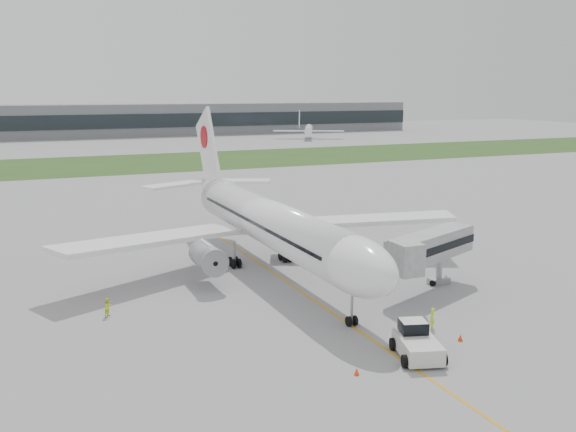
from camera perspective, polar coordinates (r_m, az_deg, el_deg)
name	(u,v)px	position (r m, az deg, el deg)	size (l,w,h in m)	color
ground	(284,280)	(69.53, -0.38, -5.70)	(600.00, 600.00, 0.00)	gray
apron_markings	(303,293)	(65.18, 1.36, -6.86)	(70.00, 70.00, 0.04)	orange
grass_strip	(113,164)	(184.18, -15.27, 4.48)	(600.00, 50.00, 0.02)	#28471A
terminal_building	(73,121)	(292.54, -18.56, 8.00)	(320.00, 22.30, 14.00)	gray
airliner	(267,220)	(72.52, -1.90, -0.38)	(48.13, 53.95, 17.88)	white
pushback_tug	(416,341)	(51.14, 11.34, -10.88)	(4.43, 5.50, 2.51)	silver
jet_bridge	(427,248)	(65.62, 12.28, -2.82)	(12.88, 8.42, 6.22)	#B3B3B6
safety_cone_left	(357,372)	(47.61, 6.12, -13.58)	(0.41, 0.41, 0.56)	#E43E0C
safety_cone_right	(460,338)	(55.06, 15.07, -10.39)	(0.43, 0.43, 0.59)	#E43E0C
ground_crew_near	(432,318)	(56.94, 12.68, -8.87)	(0.67, 0.44, 1.84)	#D6FF2A
ground_crew_far	(108,307)	(60.67, -15.68, -7.81)	(0.85, 0.66, 1.75)	#E6F929
distant_aircraft_right	(309,139)	(271.08, 1.84, 6.88)	(29.45, 25.99, 11.26)	white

